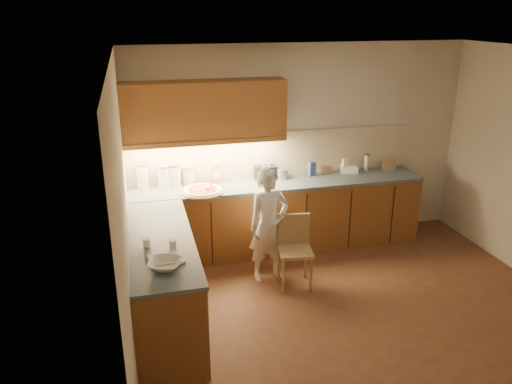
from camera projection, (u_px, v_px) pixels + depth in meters
room at (372, 159)px, 4.60m from camera, size 4.54×4.50×2.62m
l_counter at (245, 234)px, 5.94m from camera, size 3.77×2.62×0.92m
backsplash at (273, 154)px, 6.48m from camera, size 3.75×0.02×0.58m
upper_cabinets at (204, 111)px, 5.91m from camera, size 1.95×0.36×0.73m
pizza_on_board at (203, 191)px, 5.95m from camera, size 0.51×0.51×0.20m
child at (269, 225)px, 5.67m from camera, size 0.54×0.41×1.34m
wooden_chair at (294, 245)px, 5.63m from camera, size 0.42×0.42×0.82m
mixing_bowl at (165, 265)px, 4.20m from camera, size 0.36×0.36×0.07m
canister_a at (142, 176)px, 6.06m from camera, size 0.16×0.16×0.31m
canister_b at (164, 176)px, 6.09m from camera, size 0.16×0.16×0.28m
canister_c at (175, 175)px, 6.12m from camera, size 0.15×0.15×0.28m
canister_d at (189, 176)px, 6.19m from camera, size 0.14×0.14×0.23m
oil_jug at (217, 172)px, 6.23m from camera, size 0.11×0.08×0.31m
toaster at (266, 173)px, 6.40m from camera, size 0.27×0.16×0.18m
steel_pot at (282, 174)px, 6.43m from camera, size 0.17×0.17×0.13m
blue_box at (312, 169)px, 6.53m from camera, size 0.11×0.09×0.19m
card_box_a at (326, 170)px, 6.64m from camera, size 0.14×0.10×0.10m
white_bottle at (344, 166)px, 6.67m from camera, size 0.06×0.06×0.18m
flat_pack at (349, 169)px, 6.69m from camera, size 0.26×0.21×0.09m
tall_jar at (367, 163)px, 6.72m from camera, size 0.07×0.07×0.23m
card_box_b at (388, 165)px, 6.81m from camera, size 0.19×0.16×0.13m
dough_cloth at (166, 259)px, 4.35m from camera, size 0.31×0.25×0.02m
spice_jar_a at (146, 243)px, 4.57m from camera, size 0.07×0.07×0.09m
spice_jar_b at (173, 245)px, 4.53m from camera, size 0.07×0.07×0.09m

